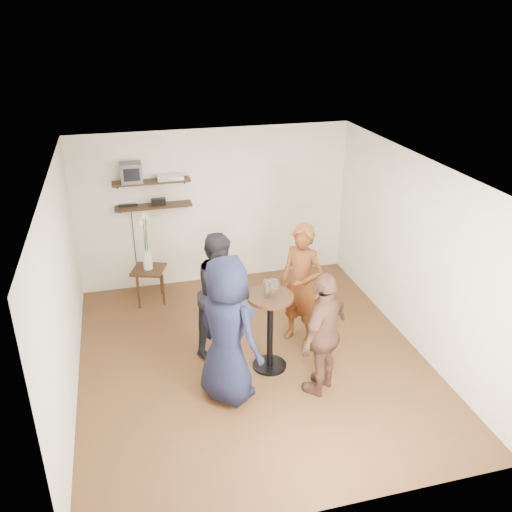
% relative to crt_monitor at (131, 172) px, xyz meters
% --- Properties ---
extents(room, '(4.58, 5.08, 2.68)m').
position_rel_crt_monitor_xyz_m(room, '(1.29, -2.38, -0.72)').
color(room, '#402A14').
rests_on(room, ground).
extents(shelf_upper, '(1.20, 0.25, 0.04)m').
position_rel_crt_monitor_xyz_m(shelf_upper, '(0.29, 0.00, -0.17)').
color(shelf_upper, black).
rests_on(shelf_upper, room).
extents(shelf_lower, '(1.20, 0.25, 0.04)m').
position_rel_crt_monitor_xyz_m(shelf_lower, '(0.29, 0.00, -0.57)').
color(shelf_lower, black).
rests_on(shelf_lower, room).
extents(crt_monitor, '(0.32, 0.30, 0.30)m').
position_rel_crt_monitor_xyz_m(crt_monitor, '(0.00, 0.00, 0.00)').
color(crt_monitor, '#59595B').
rests_on(crt_monitor, shelf_upper).
extents(dvd_deck, '(0.40, 0.24, 0.06)m').
position_rel_crt_monitor_xyz_m(dvd_deck, '(0.58, 0.00, -0.12)').
color(dvd_deck, silver).
rests_on(dvd_deck, shelf_upper).
extents(radio, '(0.22, 0.10, 0.10)m').
position_rel_crt_monitor_xyz_m(radio, '(0.38, 0.00, -0.50)').
color(radio, black).
rests_on(radio, shelf_lower).
extents(power_strip, '(0.30, 0.05, 0.03)m').
position_rel_crt_monitor_xyz_m(power_strip, '(-0.10, 0.05, -0.54)').
color(power_strip, black).
rests_on(power_strip, shelf_lower).
extents(side_table, '(0.61, 0.61, 0.57)m').
position_rel_crt_monitor_xyz_m(side_table, '(0.11, -0.42, -1.54)').
color(side_table, black).
rests_on(side_table, room).
extents(vase_lilies, '(0.20, 0.20, 0.99)m').
position_rel_crt_monitor_xyz_m(vase_lilies, '(0.11, -0.42, -1.13)').
color(vase_lilies, white).
rests_on(vase_lilies, side_table).
extents(drinks_table, '(0.58, 0.58, 1.06)m').
position_rel_crt_monitor_xyz_m(drinks_table, '(1.47, -2.59, -1.34)').
color(drinks_table, black).
rests_on(drinks_table, room).
extents(wine_glass_fl, '(0.07, 0.07, 0.20)m').
position_rel_crt_monitor_xyz_m(wine_glass_fl, '(1.41, -2.62, -0.82)').
color(wine_glass_fl, silver).
rests_on(wine_glass_fl, drinks_table).
extents(wine_glass_fr, '(0.07, 0.07, 0.22)m').
position_rel_crt_monitor_xyz_m(wine_glass_fr, '(1.53, -2.60, -0.81)').
color(wine_glass_fr, silver).
rests_on(wine_glass_fr, drinks_table).
extents(wine_glass_bl, '(0.06, 0.06, 0.19)m').
position_rel_crt_monitor_xyz_m(wine_glass_bl, '(1.43, -2.51, -0.83)').
color(wine_glass_bl, silver).
rests_on(wine_glass_bl, drinks_table).
extents(wine_glass_br, '(0.07, 0.07, 0.22)m').
position_rel_crt_monitor_xyz_m(wine_glass_br, '(1.49, -2.58, -0.81)').
color(wine_glass_br, silver).
rests_on(wine_glass_br, drinks_table).
extents(person_plaid, '(0.73, 0.75, 1.74)m').
position_rel_crt_monitor_xyz_m(person_plaid, '(2.05, -2.08, -1.15)').
color(person_plaid, '#AE1316').
rests_on(person_plaid, room).
extents(person_dark, '(1.05, 1.03, 1.71)m').
position_rel_crt_monitor_xyz_m(person_dark, '(0.97, -2.01, -1.16)').
color(person_dark, black).
rests_on(person_dark, room).
extents(person_navy, '(0.99, 1.07, 1.84)m').
position_rel_crt_monitor_xyz_m(person_navy, '(0.83, -3.02, -1.10)').
color(person_navy, black).
rests_on(person_navy, room).
extents(person_brown, '(0.96, 0.90, 1.59)m').
position_rel_crt_monitor_xyz_m(person_brown, '(1.96, -3.17, -1.22)').
color(person_brown, '#4D2F21').
rests_on(person_brown, room).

